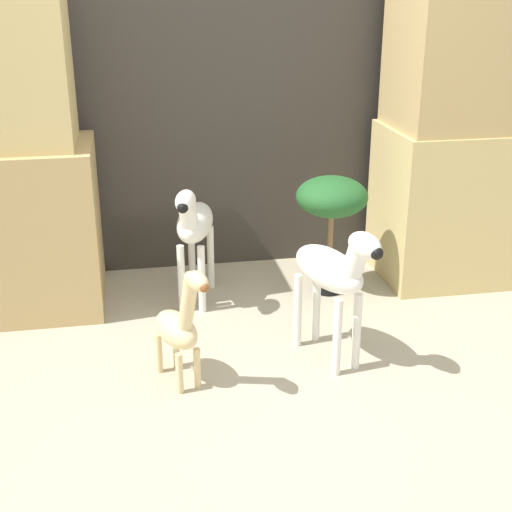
% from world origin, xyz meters
% --- Properties ---
extents(ground_plane, '(14.00, 14.00, 0.00)m').
position_xyz_m(ground_plane, '(0.00, 0.00, 0.00)').
color(ground_plane, '#B2A88E').
extents(wall_back, '(6.40, 0.08, 2.20)m').
position_xyz_m(wall_back, '(0.00, 1.58, 1.10)').
color(wall_back, '#38332D').
rests_on(wall_back, ground_plane).
extents(rock_pillar_left, '(0.88, 0.62, 1.60)m').
position_xyz_m(rock_pillar_left, '(-1.22, 1.16, 0.73)').
color(rock_pillar_left, tan).
rests_on(rock_pillar_left, ground_plane).
extents(rock_pillar_right, '(0.88, 0.62, 1.65)m').
position_xyz_m(rock_pillar_right, '(1.22, 1.16, 0.80)').
color(rock_pillar_right, '#D1B775').
rests_on(rock_pillar_right, ground_plane).
extents(zebra_right, '(0.31, 0.56, 0.67)m').
position_xyz_m(zebra_right, '(0.23, 0.30, 0.43)').
color(zebra_right, white).
rests_on(zebra_right, ground_plane).
extents(zebra_left, '(0.29, 0.56, 0.67)m').
position_xyz_m(zebra_left, '(-0.30, 1.03, 0.43)').
color(zebra_left, white).
rests_on(zebra_left, ground_plane).
extents(giraffe_figurine, '(0.25, 0.42, 0.58)m').
position_xyz_m(giraffe_figurine, '(-0.44, 0.23, 0.28)').
color(giraffe_figurine, beige).
rests_on(giraffe_figurine, ground_plane).
extents(potted_palm_front, '(0.38, 0.38, 0.65)m').
position_xyz_m(potted_palm_front, '(0.43, 1.02, 0.51)').
color(potted_palm_front, black).
rests_on(potted_palm_front, ground_plane).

